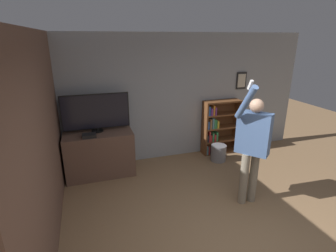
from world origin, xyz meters
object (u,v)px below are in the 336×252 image
(waste_bin, at_px, (218,153))
(bookshelf, at_px, (218,127))
(game_console, at_px, (89,136))
(person, at_px, (253,142))
(television, at_px, (96,112))

(waste_bin, bearing_deg, bookshelf, 67.57)
(game_console, distance_m, bookshelf, 2.89)
(game_console, relative_size, person, 0.12)
(television, distance_m, bookshelf, 2.76)
(television, height_order, bookshelf, television)
(waste_bin, bearing_deg, television, 173.90)
(game_console, xyz_separation_m, bookshelf, (2.85, 0.42, -0.27))
(bookshelf, relative_size, waste_bin, 3.47)
(person, distance_m, waste_bin, 1.79)
(television, xyz_separation_m, person, (2.23, -1.79, -0.18))
(television, xyz_separation_m, game_console, (-0.16, -0.26, -0.35))
(game_console, height_order, bookshelf, bookshelf)
(person, xyz_separation_m, waste_bin, (0.29, 1.52, -0.89))
(game_console, bearing_deg, waste_bin, -0.08)
(person, height_order, waste_bin, person)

